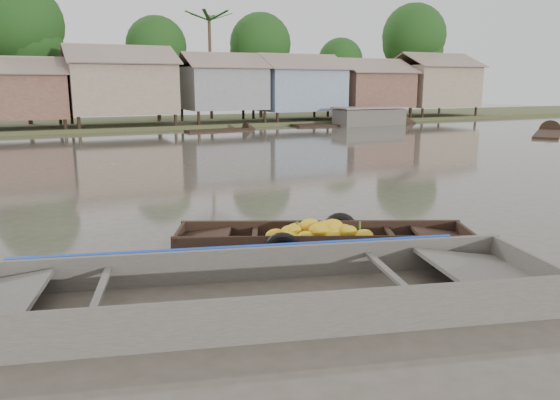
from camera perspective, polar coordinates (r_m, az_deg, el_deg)
name	(u,v)px	position (r m, az deg, el deg)	size (l,w,h in m)	color
ground	(276,264)	(9.15, -0.42, -6.74)	(120.00, 120.00, 0.00)	#454035
riverbank	(122,82)	(40.28, -16.16, 11.80)	(120.00, 12.47, 10.22)	#384723
banana_boat	(319,240)	(10.04, 4.13, -4.22)	(5.42, 3.40, 0.76)	black
viewer_boat	(254,301)	(7.50, -2.73, -10.48)	(8.63, 4.27, 0.67)	#48433D
distant_boats	(339,124)	(37.48, 6.19, 7.90)	(46.73, 15.27, 1.38)	black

